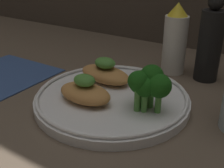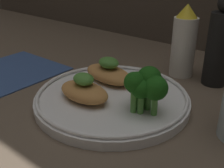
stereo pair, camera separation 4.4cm
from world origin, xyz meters
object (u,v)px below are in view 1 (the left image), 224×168
object	(u,v)px
plate	(112,98)
broccoli_bunch	(147,83)
sauce_bottle	(175,40)
pepper_grinder	(210,43)

from	to	relation	value
plate	broccoli_bunch	size ratio (longest dim) A/B	3.74
sauce_bottle	broccoli_bunch	bearing A→B (deg)	-79.96
plate	pepper_grinder	size ratio (longest dim) A/B	1.55
broccoli_bunch	pepper_grinder	size ratio (longest dim) A/B	0.41
sauce_bottle	pepper_grinder	size ratio (longest dim) A/B	0.87
pepper_grinder	sauce_bottle	bearing A→B (deg)	180.00
broccoli_bunch	sauce_bottle	distance (cm)	18.86
plate	broccoli_bunch	xyz separation A→B (cm)	(6.41, -0.84, 4.47)
pepper_grinder	broccoli_bunch	bearing A→B (deg)	-100.20
broccoli_bunch	plate	bearing A→B (deg)	172.53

